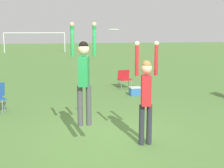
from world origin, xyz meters
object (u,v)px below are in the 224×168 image
person_jumping (84,71)px  camping_chair_0 (124,78)px  cooler_box (135,91)px  frisbee (113,30)px  person_defending (146,90)px

person_jumping → camping_chair_0: bearing=-7.8°
cooler_box → frisbee: bearing=-112.0°
person_defending → cooler_box: person_defending is taller
person_jumping → cooler_box: bearing=-14.1°
camping_chair_0 → cooler_box: size_ratio=1.79×
cooler_box → person_jumping: bearing=-118.3°
person_jumping → frisbee: (0.62, -0.09, 0.88)m
person_jumping → frisbee: 1.08m
person_defending → camping_chair_0: (1.32, 6.83, -0.75)m
frisbee → camping_chair_0: bearing=73.2°
frisbee → person_jumping: bearing=172.0°
person_defending → frisbee: bearing=-95.4°
person_defending → frisbee: size_ratio=9.25×
person_jumping → camping_chair_0: 7.11m
person_defending → cooler_box: size_ratio=5.17×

